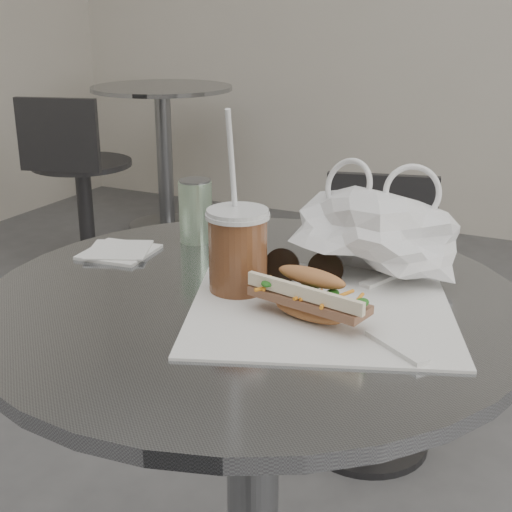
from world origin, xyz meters
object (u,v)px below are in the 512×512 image
at_px(chair_far, 372,331).
at_px(iced_coffee, 238,250).
at_px(cafe_table, 253,461).
at_px(drink_can, 196,211).
at_px(bg_table, 164,141).
at_px(bg_chair, 80,198).
at_px(banh_mi, 310,296).
at_px(sunglasses, 304,270).

relative_size(chair_far, iced_coffee, 2.73).
height_order(cafe_table, chair_far, cafe_table).
height_order(cafe_table, iced_coffee, iced_coffee).
bearing_deg(drink_can, cafe_table, -41.64).
distance_m(bg_table, bg_chair, 0.76).
relative_size(banh_mi, sunglasses, 1.80).
height_order(bg_table, drink_can, drink_can).
distance_m(sunglasses, drink_can, 0.26).
bearing_deg(bg_chair, drink_can, -59.65).
bearing_deg(bg_chair, bg_table, 79.14).
bearing_deg(bg_chair, banh_mi, -58.42).
xyz_separation_m(iced_coffee, sunglasses, (0.07, 0.07, -0.04)).
bearing_deg(banh_mi, bg_chair, 149.27).
height_order(bg_chair, drink_can, drink_can).
distance_m(bg_table, drink_can, 2.49).
xyz_separation_m(cafe_table, banh_mi, (0.10, -0.05, 0.31)).
bearing_deg(drink_can, sunglasses, -22.42).
xyz_separation_m(cafe_table, iced_coffee, (-0.02, 0.00, 0.34)).
distance_m(bg_chair, iced_coffee, 2.14).
relative_size(chair_far, banh_mi, 3.36).
bearing_deg(bg_table, chair_far, -41.73).
distance_m(cafe_table, drink_can, 0.42).
xyz_separation_m(bg_table, chair_far, (1.54, -1.37, -0.15)).
xyz_separation_m(cafe_table, drink_can, (-0.19, 0.17, 0.33)).
relative_size(sunglasses, drink_can, 1.08).
bearing_deg(chair_far, sunglasses, 84.08).
height_order(bg_table, banh_mi, banh_mi).
xyz_separation_m(cafe_table, bg_table, (-1.60, 2.20, -0.00)).
bearing_deg(cafe_table, sunglasses, 56.77).
relative_size(bg_chair, banh_mi, 3.77).
xyz_separation_m(bg_chair, sunglasses, (1.58, -1.38, 0.41)).
bearing_deg(bg_chair, cafe_table, -59.40).
distance_m(cafe_table, bg_chair, 2.11).
height_order(bg_table, iced_coffee, iced_coffee).
distance_m(cafe_table, sunglasses, 0.31).
relative_size(iced_coffee, sunglasses, 2.22).
height_order(chair_far, bg_chair, bg_chair).
height_order(cafe_table, sunglasses, sunglasses).
xyz_separation_m(banh_mi, iced_coffee, (-0.13, 0.05, 0.03)).
xyz_separation_m(cafe_table, sunglasses, (0.05, 0.07, 0.29)).
distance_m(banh_mi, drink_can, 0.37).
height_order(cafe_table, bg_table, same).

